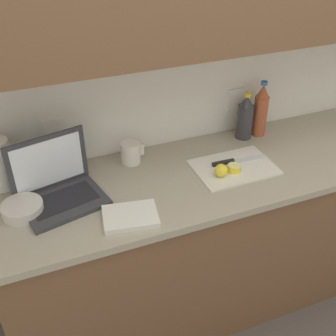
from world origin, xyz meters
name	(u,v)px	position (x,y,z in m)	size (l,w,h in m)	color
ground_plane	(218,289)	(0.00, 0.00, 0.00)	(12.00, 12.00, 0.00)	#564C47
wall_back	(215,9)	(0.00, 0.25, 1.56)	(5.20, 0.38, 2.60)	white
counter_unit	(227,232)	(0.02, 0.00, 0.45)	(2.31, 0.64, 0.89)	brown
laptop	(57,186)	(-0.80, 0.06, 0.95)	(0.39, 0.32, 0.27)	#333338
cutting_board	(234,167)	(0.01, -0.02, 0.89)	(0.38, 0.27, 0.01)	silver
knife	(230,161)	(0.01, 0.01, 0.90)	(0.29, 0.04, 0.02)	silver
lemon_half_cut	(234,168)	(-0.01, -0.05, 0.91)	(0.06, 0.06, 0.03)	yellow
lemon_whole_beside	(221,170)	(-0.09, -0.07, 0.93)	(0.06, 0.06, 0.06)	yellow
bottle_green_soda	(261,111)	(0.29, 0.22, 1.03)	(0.07, 0.07, 0.30)	#A34C2D
bottle_oil_tall	(245,118)	(0.20, 0.22, 1.00)	(0.08, 0.08, 0.25)	#333338
measuring_cup	(131,153)	(-0.43, 0.21, 0.94)	(0.11, 0.09, 0.10)	silver
bowl_white	(23,209)	(-0.96, 0.01, 0.91)	(0.17, 0.17, 0.05)	beige
dish_towel	(130,216)	(-0.56, -0.19, 0.90)	(0.22, 0.16, 0.02)	silver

